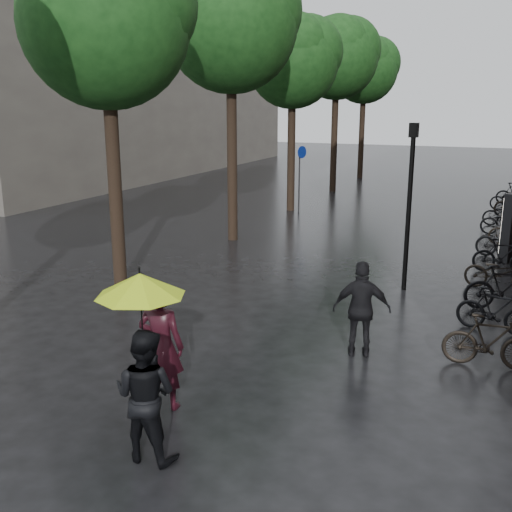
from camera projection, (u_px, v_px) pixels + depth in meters
The scene contains 10 objects.
ground at pixel (55, 498), 6.96m from camera, with size 120.00×120.00×0.00m, color black.
bg_building at pixel (78, 61), 38.52m from camera, with size 16.00×30.00×14.00m, color #47423D.
street_trees at pixel (264, 47), 21.04m from camera, with size 4.33×34.03×8.91m.
person_burgundy at pixel (161, 346), 8.83m from camera, with size 0.71×0.47×1.95m, color black.
person_black at pixel (145, 395), 7.56m from camera, with size 0.85×0.66×1.76m, color black.
lime_umbrella at pixel (140, 285), 7.85m from camera, with size 1.21×1.21×1.78m.
pedestrian_walking at pixel (362, 309), 10.68m from camera, with size 1.03×0.43×1.76m, color black.
parked_bicycles at pixel (508, 233), 18.81m from camera, with size 2.04×18.99×1.02m.
lamp_post at pixel (410, 191), 14.08m from camera, with size 0.21×0.21×4.00m.
cycle_sign at pixel (300, 169), 24.49m from camera, with size 0.14×0.49×2.72m.
Camera 1 is at (4.53, -4.61, 4.48)m, focal length 42.00 mm.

